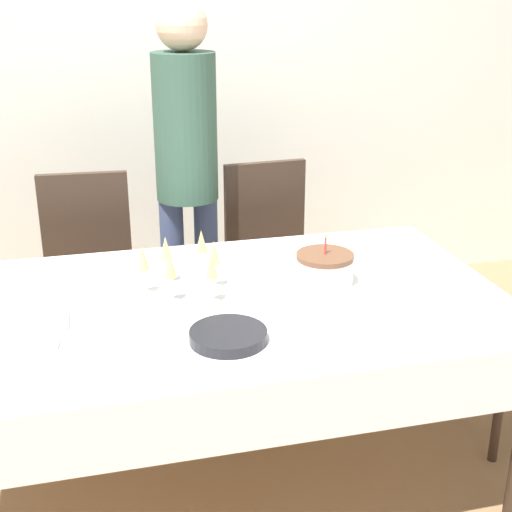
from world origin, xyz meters
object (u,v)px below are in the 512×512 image
dining_chair_far_right (272,255)px  plate_stack_main (228,336)px  person_standing (186,154)px  birthday_cake (325,269)px  dining_chair_far_left (89,272)px  champagne_tray (185,272)px

dining_chair_far_right → plate_stack_main: dining_chair_far_right is taller
person_standing → birthday_cake: bearing=-68.2°
dining_chair_far_left → dining_chair_far_right: (0.86, -0.00, 0.00)m
dining_chair_far_left → birthday_cake: bearing=-45.5°
birthday_cake → plate_stack_main: size_ratio=0.87×
dining_chair_far_left → plate_stack_main: 1.27m
dining_chair_far_left → plate_stack_main: size_ratio=3.99×
dining_chair_far_left → birthday_cake: (0.82, -0.84, 0.26)m
plate_stack_main → dining_chair_far_right: bearing=68.6°
dining_chair_far_right → plate_stack_main: size_ratio=3.99×
dining_chair_far_right → birthday_cake: (-0.04, -0.84, 0.26)m
dining_chair_far_right → birthday_cake: 0.88m
dining_chair_far_left → birthday_cake: 1.20m
champagne_tray → plate_stack_main: (0.07, -0.40, -0.06)m
dining_chair_far_left → champagne_tray: (0.33, -0.79, 0.28)m
dining_chair_far_left → plate_stack_main: (0.39, -1.18, 0.22)m
champagne_tray → person_standing: bearing=80.3°
dining_chair_far_left → champagne_tray: 0.90m
champagne_tray → plate_stack_main: bearing=-80.4°
dining_chair_far_left → dining_chair_far_right: bearing=-0.0°
dining_chair_far_right → champagne_tray: bearing=-124.1°
champagne_tray → person_standing: person_standing is taller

